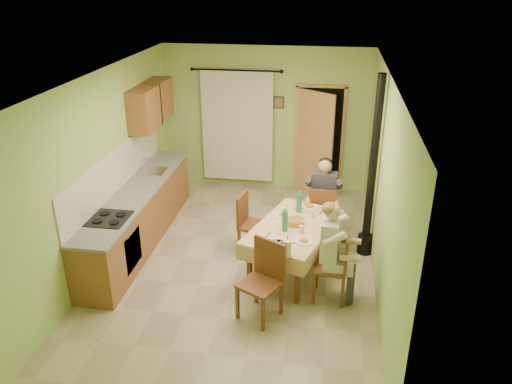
% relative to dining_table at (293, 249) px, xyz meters
% --- Properties ---
extents(floor, '(4.00, 6.00, 0.01)m').
position_rel_dining_table_xyz_m(floor, '(-0.83, 0.11, -0.38)').
color(floor, tan).
rests_on(floor, ground).
extents(room_shell, '(4.04, 6.04, 2.82)m').
position_rel_dining_table_xyz_m(room_shell, '(-0.83, 0.11, 1.44)').
color(room_shell, '#AAD16B').
rests_on(room_shell, ground).
extents(kitchen_run, '(0.64, 3.64, 1.56)m').
position_rel_dining_table_xyz_m(kitchen_run, '(-2.53, 0.51, 0.10)').
color(kitchen_run, brown).
rests_on(kitchen_run, ground).
extents(upper_cabinets, '(0.35, 1.40, 0.70)m').
position_rel_dining_table_xyz_m(upper_cabinets, '(-2.65, 1.81, 1.57)').
color(upper_cabinets, brown).
rests_on(upper_cabinets, room_shell).
extents(curtain, '(1.70, 0.07, 2.22)m').
position_rel_dining_table_xyz_m(curtain, '(-1.38, 3.01, 0.88)').
color(curtain, black).
rests_on(curtain, ground).
extents(doorway, '(0.96, 0.52, 2.15)m').
position_rel_dining_table_xyz_m(doorway, '(0.19, 2.97, 0.67)').
color(doorway, black).
rests_on(doorway, ground).
extents(dining_table, '(1.45, 1.86, 0.76)m').
position_rel_dining_table_xyz_m(dining_table, '(0.00, 0.00, 0.00)').
color(dining_table, '#DCB179').
rests_on(dining_table, ground).
extents(tableware, '(0.64, 1.63, 0.33)m').
position_rel_dining_table_xyz_m(tableware, '(-0.02, -0.11, 0.44)').
color(tableware, white).
rests_on(tableware, dining_table).
extents(chair_far, '(0.44, 0.44, 0.98)m').
position_rel_dining_table_xyz_m(chair_far, '(0.38, 0.98, -0.09)').
color(chair_far, brown).
rests_on(chair_far, ground).
extents(chair_near, '(0.62, 0.62, 1.02)m').
position_rel_dining_table_xyz_m(chair_near, '(-0.32, -1.08, -0.09)').
color(chair_near, brown).
rests_on(chair_near, ground).
extents(chair_right, '(0.46, 0.46, 0.99)m').
position_rel_dining_table_xyz_m(chair_right, '(0.56, -0.57, -0.09)').
color(chair_right, brown).
rests_on(chair_right, ground).
extents(chair_left, '(0.49, 0.49, 0.98)m').
position_rel_dining_table_xyz_m(chair_left, '(-0.66, 0.44, -0.09)').
color(chair_left, brown).
rests_on(chair_left, ground).
extents(man_far, '(0.59, 0.47, 1.39)m').
position_rel_dining_table_xyz_m(man_far, '(0.38, 1.00, 0.50)').
color(man_far, '#38333D').
rests_on(man_far, chair_far).
extents(man_right, '(0.48, 0.60, 1.39)m').
position_rel_dining_table_xyz_m(man_right, '(0.54, -0.57, 0.50)').
color(man_right, beige).
rests_on(man_right, chair_right).
extents(stove_flue, '(0.24, 0.24, 2.80)m').
position_rel_dining_table_xyz_m(stove_flue, '(1.07, 0.71, 0.64)').
color(stove_flue, black).
rests_on(stove_flue, ground).
extents(picture_back, '(0.19, 0.03, 0.23)m').
position_rel_dining_table_xyz_m(picture_back, '(-0.58, 3.08, 1.37)').
color(picture_back, black).
rests_on(picture_back, room_shell).
extents(picture_right, '(0.03, 0.31, 0.21)m').
position_rel_dining_table_xyz_m(picture_right, '(1.14, 1.31, 1.47)').
color(picture_right, brown).
rests_on(picture_right, room_shell).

